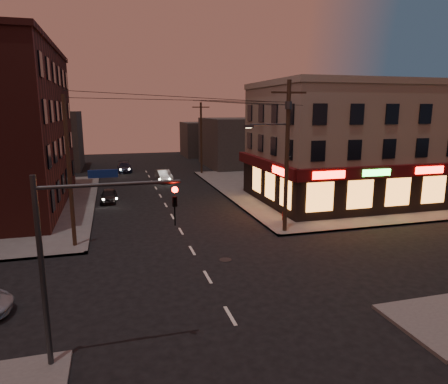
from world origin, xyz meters
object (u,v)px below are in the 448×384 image
object	(u,v)px
sedan_far	(125,167)
sedan_near	(109,196)
fire_hydrant	(284,215)
sedan_mid	(164,176)

from	to	relation	value
sedan_far	sedan_near	bearing A→B (deg)	-97.61
sedan_near	fire_hydrant	distance (m)	16.34
sedan_mid	sedan_far	size ratio (longest dim) A/B	0.94
sedan_near	sedan_far	world-z (taller)	sedan_far
sedan_near	fire_hydrant	world-z (taller)	sedan_near
sedan_mid	sedan_far	distance (m)	9.76
sedan_far	sedan_mid	bearing A→B (deg)	-66.04
sedan_mid	sedan_far	world-z (taller)	sedan_mid
sedan_near	fire_hydrant	size ratio (longest dim) A/B	5.22
sedan_near	sedan_mid	bearing A→B (deg)	59.77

